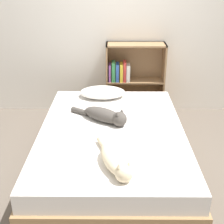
{
  "coord_description": "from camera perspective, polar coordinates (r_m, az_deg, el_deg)",
  "views": [
    {
      "loc": [
        0.02,
        -2.55,
        1.78
      ],
      "look_at": [
        0.0,
        0.15,
        0.52
      ],
      "focal_mm": 50.0,
      "sensor_mm": 36.0,
      "label": 1
    }
  ],
  "objects": [
    {
      "name": "ground_plane",
      "position": [
        3.11,
        -0.02,
        -9.94
      ],
      "size": [
        8.0,
        8.0,
        0.0
      ],
      "primitive_type": "plane",
      "color": "brown"
    },
    {
      "name": "pillow",
      "position": [
        3.57,
        -1.73,
        3.62
      ],
      "size": [
        0.52,
        0.34,
        0.11
      ],
      "color": "white",
      "rests_on": "bed"
    },
    {
      "name": "bookshelf",
      "position": [
        4.03,
        3.66,
        6.28
      ],
      "size": [
        0.73,
        0.26,
        0.93
      ],
      "color": "#8E6B47",
      "rests_on": "ground_plane"
    },
    {
      "name": "cat_light",
      "position": [
        2.32,
        0.73,
        -8.92
      ],
      "size": [
        0.31,
        0.61,
        0.15
      ],
      "rotation": [
        0.0,
        0.0,
        5.05
      ],
      "color": "beige",
      "rests_on": "bed"
    },
    {
      "name": "wall_back",
      "position": [
        3.99,
        0.14,
        17.35
      ],
      "size": [
        8.0,
        0.06,
        2.5
      ],
      "color": "white",
      "rests_on": "ground_plane"
    },
    {
      "name": "bed",
      "position": [
        2.99,
        -0.02,
        -6.66
      ],
      "size": [
        1.36,
        1.95,
        0.42
      ],
      "color": "#99754C",
      "rests_on": "ground_plane"
    },
    {
      "name": "cat_dark",
      "position": [
        2.98,
        -1.14,
        -0.65
      ],
      "size": [
        0.56,
        0.43,
        0.16
      ],
      "rotation": [
        0.0,
        0.0,
        5.69
      ],
      "color": "#47423D",
      "rests_on": "bed"
    }
  ]
}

